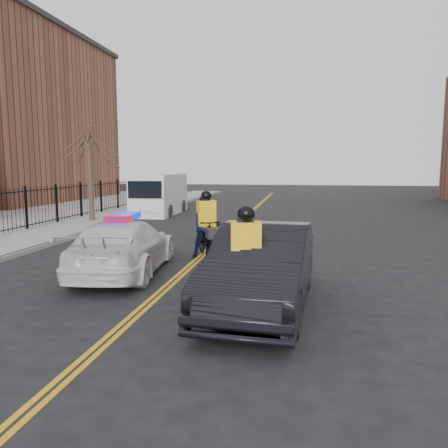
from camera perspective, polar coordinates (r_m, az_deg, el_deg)
ground at (r=12.03m, az=-5.79°, el=-6.73°), size 120.00×120.00×0.00m
center_line_left at (r=19.71m, az=0.33°, el=-1.07°), size 0.10×60.00×0.01m
center_line_right at (r=19.69m, az=0.79°, el=-1.08°), size 0.10×60.00×0.01m
sidewalk at (r=22.18m, az=-18.92°, el=-0.34°), size 3.00×60.00×0.15m
curb at (r=21.50m, az=-15.42°, el=-0.44°), size 0.20×60.00×0.15m
iron_fence at (r=22.85m, az=-22.31°, el=2.06°), size 0.12×28.00×2.00m
warehouse_far at (r=44.08m, az=-27.12°, el=11.99°), size 14.00×18.00×14.00m
street_tree at (r=23.81m, az=-17.14°, el=8.60°), size 3.20×3.20×4.80m
police_cruiser at (r=12.43m, az=-12.94°, el=-2.86°), size 2.69×5.37×1.66m
dark_sedan at (r=9.21m, az=5.04°, el=-5.60°), size 2.21×5.39×1.74m
cargo_van at (r=27.44m, az=-8.47°, el=3.81°), size 2.47×5.99×2.48m
cyclist_near at (r=8.65m, az=2.84°, el=-7.12°), size 1.18×2.36×2.22m
cyclist_far at (r=14.17m, az=-2.31°, el=-0.96°), size 1.50×2.21×2.19m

